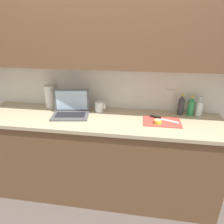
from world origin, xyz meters
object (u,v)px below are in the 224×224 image
(bottle_oil_tall, at_px, (191,106))
(paper_towel_roll, at_px, (50,96))
(knife, at_px, (159,118))
(measuring_cup, at_px, (99,107))
(lemon_half_cut, at_px, (158,121))
(laptop, at_px, (71,109))
(cutting_board, at_px, (162,121))
(bottle_water_clear, at_px, (200,107))
(bottle_green_soda, at_px, (181,105))

(bottle_oil_tall, bearing_deg, paper_towel_roll, 179.81)
(knife, xyz_separation_m, bottle_oil_tall, (0.33, 0.16, 0.08))
(bottle_oil_tall, height_order, measuring_cup, bottle_oil_tall)
(lemon_half_cut, height_order, bottle_oil_tall, bottle_oil_tall)
(bottle_oil_tall, bearing_deg, laptop, -171.33)
(knife, bearing_deg, cutting_board, -44.07)
(measuring_cup, bearing_deg, bottle_oil_tall, 2.50)
(laptop, xyz_separation_m, lemon_half_cut, (0.89, -0.09, -0.04))
(lemon_half_cut, distance_m, bottle_water_clear, 0.52)
(bottle_oil_tall, bearing_deg, bottle_green_soda, -180.00)
(bottle_water_clear, bearing_deg, laptop, -171.88)
(knife, bearing_deg, paper_towel_roll, -164.87)
(lemon_half_cut, bearing_deg, measuring_cup, 159.27)
(laptop, distance_m, bottle_oil_tall, 1.25)
(lemon_half_cut, height_order, paper_towel_roll, paper_towel_roll)
(measuring_cup, bearing_deg, bottle_water_clear, 2.30)
(cutting_board, bearing_deg, measuring_cup, 164.86)
(measuring_cup, xyz_separation_m, paper_towel_roll, (-0.58, 0.05, 0.07))
(laptop, distance_m, cutting_board, 0.93)
(knife, distance_m, bottle_green_soda, 0.29)
(laptop, bearing_deg, knife, -7.53)
(laptop, height_order, lemon_half_cut, laptop)
(bottle_oil_tall, relative_size, bottle_water_clear, 1.04)
(cutting_board, height_order, measuring_cup, measuring_cup)
(knife, distance_m, bottle_oil_tall, 0.37)
(cutting_board, distance_m, bottle_oil_tall, 0.38)
(lemon_half_cut, height_order, measuring_cup, measuring_cup)
(bottle_green_soda, bearing_deg, bottle_water_clear, 0.00)
(paper_towel_roll, bearing_deg, bottle_green_soda, -0.20)
(cutting_board, height_order, bottle_green_soda, bottle_green_soda)
(laptop, relative_size, bottle_water_clear, 2.00)
(lemon_half_cut, distance_m, bottle_green_soda, 0.38)
(knife, relative_size, paper_towel_roll, 1.09)
(lemon_half_cut, distance_m, bottle_oil_tall, 0.45)
(cutting_board, height_order, bottle_water_clear, bottle_water_clear)
(bottle_water_clear, xyz_separation_m, paper_towel_roll, (-1.63, 0.01, 0.04))
(laptop, relative_size, cutting_board, 1.14)
(knife, relative_size, bottle_water_clear, 1.36)
(knife, bearing_deg, bottle_green_soda, 59.11)
(bottle_water_clear, bearing_deg, bottle_oil_tall, 180.00)
(bottle_green_soda, relative_size, measuring_cup, 1.89)
(cutting_board, bearing_deg, lemon_half_cut, -129.23)
(bottle_oil_tall, distance_m, measuring_cup, 0.97)
(laptop, xyz_separation_m, bottle_oil_tall, (1.23, 0.19, 0.03))
(laptop, bearing_deg, bottle_oil_tall, -0.34)
(bottle_green_soda, height_order, paper_towel_roll, paper_towel_roll)
(cutting_board, relative_size, bottle_green_soda, 1.58)
(knife, relative_size, bottle_oil_tall, 1.32)
(cutting_board, height_order, paper_towel_roll, paper_towel_roll)
(bottle_green_soda, xyz_separation_m, measuring_cup, (-0.86, -0.04, -0.05))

